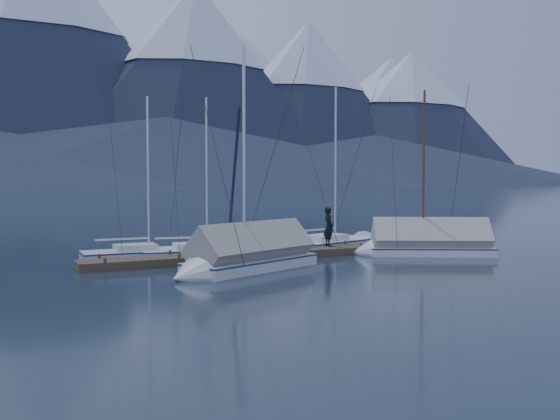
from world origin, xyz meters
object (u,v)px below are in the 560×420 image
at_px(sailboat_open_mid, 216,253).
at_px(sailboat_covered_far, 242,259).
at_px(sailboat_open_right, 341,244).
at_px(person, 329,227).
at_px(sailboat_covered_near, 420,246).
at_px(sailboat_open_left, 158,254).

bearing_deg(sailboat_open_mid, sailboat_covered_far, -97.78).
distance_m(sailboat_open_right, person, 2.89).
bearing_deg(sailboat_covered_near, sailboat_covered_far, -174.31).
relative_size(sailboat_open_mid, sailboat_open_right, 0.88).
bearing_deg(sailboat_covered_near, person, 144.38).
bearing_deg(sailboat_open_left, sailboat_covered_far, -71.20).
bearing_deg(sailboat_open_mid, sailboat_open_left, 162.32).
height_order(sailboat_open_mid, person, sailboat_open_mid).
distance_m(sailboat_open_mid, sailboat_open_right, 7.28).
height_order(sailboat_open_left, sailboat_covered_near, sailboat_covered_near).
distance_m(sailboat_open_mid, sailboat_covered_near, 9.71).
xyz_separation_m(sailboat_open_mid, person, (5.37, -1.28, 1.16)).
xyz_separation_m(sailboat_covered_near, sailboat_covered_far, (-9.57, -0.95, 0.04)).
relative_size(sailboat_open_right, sailboat_covered_far, 0.96).
relative_size(sailboat_covered_near, person, 4.53).
xyz_separation_m(sailboat_open_mid, sailboat_covered_near, (8.92, -3.82, 0.29)).
bearing_deg(person, sailboat_open_left, 82.64).
bearing_deg(sailboat_covered_far, person, 30.13).
xyz_separation_m(sailboat_open_left, sailboat_covered_near, (11.48, -4.63, 0.29)).
height_order(sailboat_open_right, sailboat_covered_far, sailboat_covered_far).
relative_size(sailboat_open_left, sailboat_open_right, 0.88).
relative_size(sailboat_open_left, sailboat_open_mid, 1.00).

